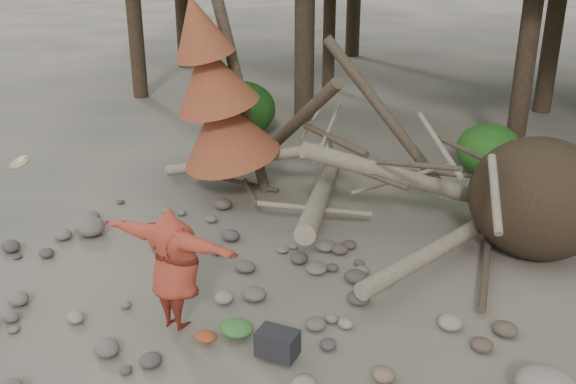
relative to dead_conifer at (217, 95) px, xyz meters
The scene contains 10 objects.
ground 5.05m from the dead_conifer, 47.26° to the right, with size 120.00×120.00×0.00m, color #514C44.
deadfall_pile 5.33m from the dead_conifer, ahead, with size 8.55×5.24×3.30m.
dead_conifer is the anchor object (origin of this frame).
bush_left 4.72m from the dead_conifer, 121.92° to the left, with size 1.80×1.80×1.44m, color #1C4C14.
bush_mid 6.11m from the dead_conifer, 48.52° to the left, with size 1.40×1.40×1.12m, color #26601C.
frisbee_thrower 4.69m from the dead_conifer, 58.33° to the right, with size 3.34×1.03×2.09m.
backpack 5.64m from the dead_conifer, 43.73° to the right, with size 0.49×0.33×0.33m, color black.
cloth_green 5.16m from the dead_conifer, 48.83° to the right, with size 0.46×0.39×0.17m, color #356F2C.
cloth_orange 5.27m from the dead_conifer, 53.58° to the right, with size 0.29×0.24×0.10m, color #9E3B1B.
boulder_mid_left 3.30m from the dead_conifer, 109.62° to the right, with size 0.55×0.49×0.33m, color #655E55.
Camera 1 is at (4.43, -5.74, 4.80)m, focal length 40.00 mm.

